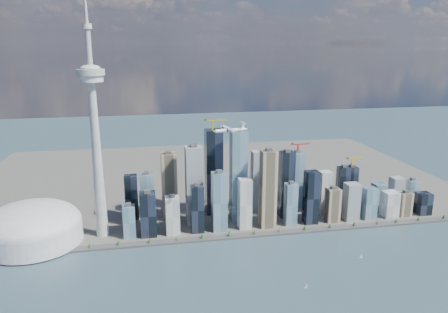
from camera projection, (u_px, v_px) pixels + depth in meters
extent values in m
plane|color=#2D4550|center=(276.00, 300.00, 718.82)|extent=(4000.00, 4000.00, 0.00)
cube|color=#383838|center=(242.00, 236.00, 955.99)|extent=(1100.00, 22.00, 4.00)
cube|color=#4C4C47|center=(210.00, 177.00, 1383.93)|extent=(1400.00, 900.00, 3.00)
cylinder|color=#3F2D1E|center=(9.00, 254.00, 868.34)|extent=(1.00, 1.00, 2.40)
cone|color=#214F1C|center=(9.00, 252.00, 867.43)|extent=(7.20, 7.20, 8.00)
cylinder|color=#3F2D1E|center=(55.00, 250.00, 884.13)|extent=(1.00, 1.00, 2.40)
cone|color=#214F1C|center=(55.00, 248.00, 883.23)|extent=(7.20, 7.20, 8.00)
cylinder|color=#3F2D1E|center=(99.00, 246.00, 899.92)|extent=(1.00, 1.00, 2.40)
cone|color=#214F1C|center=(99.00, 245.00, 899.02)|extent=(7.20, 7.20, 8.00)
cylinder|color=#3F2D1E|center=(142.00, 243.00, 915.71)|extent=(1.00, 1.00, 2.40)
cone|color=#214F1C|center=(141.00, 241.00, 914.81)|extent=(7.20, 7.20, 8.00)
cylinder|color=#3F2D1E|center=(183.00, 239.00, 931.50)|extent=(1.00, 1.00, 2.40)
cone|color=#214F1C|center=(183.00, 238.00, 930.60)|extent=(7.20, 7.20, 8.00)
cylinder|color=#3F2D1E|center=(223.00, 236.00, 947.29)|extent=(1.00, 1.00, 2.40)
cone|color=#214F1C|center=(223.00, 235.00, 946.39)|extent=(7.20, 7.20, 8.00)
cylinder|color=#3F2D1E|center=(261.00, 233.00, 963.08)|extent=(1.00, 1.00, 2.40)
cone|color=#214F1C|center=(261.00, 231.00, 962.18)|extent=(7.20, 7.20, 8.00)
cylinder|color=#3F2D1E|center=(298.00, 230.00, 978.88)|extent=(1.00, 1.00, 2.40)
cone|color=#214F1C|center=(298.00, 228.00, 977.97)|extent=(7.20, 7.20, 8.00)
cylinder|color=#3F2D1E|center=(334.00, 227.00, 994.67)|extent=(1.00, 1.00, 2.40)
cone|color=#214F1C|center=(335.00, 225.00, 993.76)|extent=(7.20, 7.20, 8.00)
cylinder|color=#3F2D1E|center=(369.00, 224.00, 1010.46)|extent=(1.00, 1.00, 2.40)
cone|color=#214F1C|center=(370.00, 223.00, 1009.55)|extent=(7.20, 7.20, 8.00)
cylinder|color=#3F2D1E|center=(403.00, 221.00, 1026.25)|extent=(1.00, 1.00, 2.40)
cone|color=#214F1C|center=(403.00, 220.00, 1025.34)|extent=(7.20, 7.20, 8.00)
cylinder|color=#3F2D1E|center=(436.00, 219.00, 1042.04)|extent=(1.00, 1.00, 2.40)
cone|color=#214F1C|center=(436.00, 217.00, 1041.14)|extent=(7.20, 7.20, 8.00)
cube|color=black|center=(148.00, 214.00, 945.00)|extent=(34.00, 34.00, 98.20)
cube|color=#678D9C|center=(147.00, 200.00, 989.18)|extent=(30.00, 30.00, 124.98)
cube|color=beige|center=(171.00, 215.00, 955.79)|extent=(30.00, 30.00, 84.81)
cube|color=tan|center=(168.00, 185.00, 1046.65)|extent=(36.00, 36.00, 156.23)
cube|color=gray|center=(193.00, 186.00, 1001.03)|extent=(38.00, 38.00, 183.01)
cube|color=black|center=(196.00, 209.00, 963.01)|extent=(28.00, 28.00, 107.13)
cube|color=#678D9C|center=(221.00, 202.00, 969.67)|extent=(32.00, 32.00, 133.91)
cube|color=black|center=(213.00, 172.00, 1059.97)|extent=(40.00, 40.00, 209.80)
cube|color=#678D9C|center=(240.00, 176.00, 1017.15)|extent=(36.00, 36.00, 214.26)
cube|color=beige|center=(245.00, 204.00, 981.94)|extent=(28.00, 28.00, 116.06)
cube|color=tan|center=(269.00, 189.00, 984.12)|extent=(34.00, 34.00, 178.55)
cube|color=gray|center=(256.00, 181.00, 1087.30)|extent=(30.00, 30.00, 151.77)
cube|color=black|center=(285.00, 185.00, 1043.91)|extent=(32.00, 32.00, 160.69)
cube|color=#678D9C|center=(291.00, 204.00, 1004.22)|extent=(26.00, 26.00, 98.20)
cube|color=black|center=(312.00, 197.00, 1009.97)|extent=(30.00, 30.00, 124.98)
cube|color=#678D9C|center=(296.00, 180.00, 1107.55)|extent=(34.00, 34.00, 142.84)
cube|color=beige|center=(323.00, 193.00, 1068.85)|extent=(28.00, 28.00, 107.13)
cube|color=tan|center=(331.00, 205.00, 1024.68)|extent=(30.00, 30.00, 80.35)
cube|color=gray|center=(351.00, 202.00, 1032.67)|extent=(32.00, 32.00, 89.27)
cube|color=black|center=(342.00, 190.00, 1076.84)|extent=(26.00, 26.00, 116.06)
cube|color=#678D9C|center=(371.00, 203.00, 1043.46)|extent=(30.00, 30.00, 75.88)
cube|color=black|center=(351.00, 185.00, 1140.48)|extent=(28.00, 28.00, 98.20)
cube|color=#678D9C|center=(379.00, 196.00, 1101.23)|extent=(30.00, 30.00, 66.96)
cube|color=beige|center=(389.00, 204.00, 1054.25)|extent=(34.00, 34.00, 62.49)
cube|color=tan|center=(406.00, 204.00, 1063.01)|extent=(28.00, 28.00, 58.03)
cube|color=gray|center=(395.00, 193.00, 1107.75)|extent=(30.00, 30.00, 80.35)
cube|color=black|center=(423.00, 203.00, 1071.77)|extent=(32.00, 32.00, 53.56)
cube|color=#678D9C|center=(411.00, 193.00, 1117.06)|extent=(26.00, 26.00, 71.42)
cube|color=black|center=(130.00, 197.00, 1036.42)|extent=(30.00, 30.00, 107.13)
cube|color=#678D9C|center=(130.00, 221.00, 941.08)|extent=(26.00, 26.00, 71.42)
cube|color=gold|center=(213.00, 125.00, 1030.88)|extent=(3.00, 3.00, 22.00)
cube|color=gold|center=(216.00, 120.00, 1029.63)|extent=(55.00, 2.20, 2.20)
cube|color=#383838|center=(206.00, 120.00, 1024.62)|extent=(6.00, 4.00, 4.00)
cube|color=#B4191A|center=(298.00, 149.00, 1086.86)|extent=(3.00, 3.00, 22.00)
cube|color=#B4191A|center=(301.00, 144.00, 1085.41)|extent=(48.00, 2.20, 2.20)
cube|color=#383838|center=(292.00, 144.00, 1080.98)|extent=(6.00, 4.00, 4.00)
cube|color=gold|center=(352.00, 163.00, 1125.40)|extent=(3.00, 3.00, 22.00)
cube|color=gold|center=(355.00, 159.00, 1123.87)|extent=(45.00, 2.20, 2.20)
cube|color=#383838|center=(348.00, 158.00, 1119.68)|extent=(6.00, 4.00, 4.00)
cone|color=gray|center=(97.00, 160.00, 915.45)|extent=(26.00, 26.00, 340.00)
cylinder|color=#B8B8B8|center=(91.00, 78.00, 872.78)|extent=(48.00, 48.00, 14.00)
cylinder|color=gray|center=(91.00, 72.00, 869.77)|extent=(56.00, 56.00, 12.00)
ellipsoid|color=#B8B8B8|center=(90.00, 68.00, 867.76)|extent=(40.00, 40.00, 14.00)
cylinder|color=gray|center=(89.00, 47.00, 857.72)|extent=(11.00, 11.00, 80.00)
cylinder|color=#B8B8B8|center=(87.00, 26.00, 847.68)|extent=(18.00, 18.00, 10.00)
cylinder|color=#B8B8B8|center=(33.00, 233.00, 917.58)|extent=(200.00, 200.00, 44.00)
ellipsoid|color=#B8B8B8|center=(32.00, 223.00, 912.06)|extent=(200.00, 200.00, 84.00)
cylinder|color=silver|center=(230.00, 130.00, 859.92)|extent=(59.40, 17.37, 7.27)
cone|color=silver|center=(215.00, 131.00, 849.38)|extent=(9.09, 8.53, 7.27)
cone|color=silver|center=(244.00, 129.00, 870.86)|extent=(12.44, 9.12, 7.27)
cube|color=silver|center=(229.00, 128.00, 858.17)|extent=(19.95, 64.19, 1.14)
cylinder|color=silver|center=(231.00, 130.00, 847.33)|extent=(13.01, 6.19, 4.09)
cylinder|color=silver|center=(226.00, 128.00, 869.93)|extent=(13.01, 6.19, 4.09)
cylinder|color=#3F3F3F|center=(228.00, 131.00, 844.99)|extent=(1.91, 9.00, 9.08)
cylinder|color=#3F3F3F|center=(223.00, 128.00, 867.59)|extent=(1.91, 9.00, 9.08)
cube|color=silver|center=(243.00, 126.00, 867.86)|extent=(6.42, 2.00, 12.49)
cube|color=silver|center=(243.00, 123.00, 866.27)|extent=(8.46, 20.99, 0.79)
cube|color=silver|center=(306.00, 288.00, 755.79)|extent=(6.71, 3.67, 0.86)
cylinder|color=#999999|center=(306.00, 285.00, 754.56)|extent=(0.26, 0.26, 9.64)
cube|color=silver|center=(361.00, 258.00, 861.96)|extent=(6.00, 2.98, 0.77)
cylinder|color=#999999|center=(361.00, 256.00, 860.85)|extent=(0.23, 0.23, 8.65)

